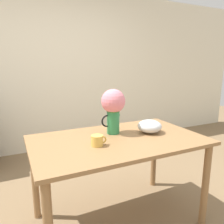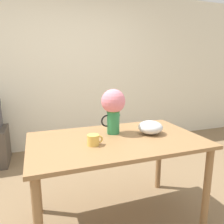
% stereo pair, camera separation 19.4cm
% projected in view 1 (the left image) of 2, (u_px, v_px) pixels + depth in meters
% --- Properties ---
extents(ground_plane, '(12.00, 12.00, 0.00)m').
position_uv_depth(ground_plane, '(99.00, 219.00, 2.03)').
color(ground_plane, '#7F6647').
extents(wall_back, '(8.00, 0.05, 2.60)m').
position_uv_depth(wall_back, '(52.00, 71.00, 3.52)').
color(wall_back, '#EDE5CC').
rests_on(wall_back, ground_plane).
extents(table, '(1.44, 0.86, 0.80)m').
position_uv_depth(table, '(118.00, 150.00, 1.87)').
color(table, olive).
rests_on(table, ground_plane).
extents(flower_vase, '(0.22, 0.21, 0.40)m').
position_uv_depth(flower_vase, '(113.00, 106.00, 1.93)').
color(flower_vase, '#2D844C').
rests_on(flower_vase, table).
extents(coffee_mug, '(0.13, 0.09, 0.08)m').
position_uv_depth(coffee_mug, '(97.00, 141.00, 1.67)').
color(coffee_mug, gold).
rests_on(coffee_mug, table).
extents(white_bowl, '(0.22, 0.22, 0.12)m').
position_uv_depth(white_bowl, '(150.00, 126.00, 2.00)').
color(white_bowl, silver).
rests_on(white_bowl, table).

